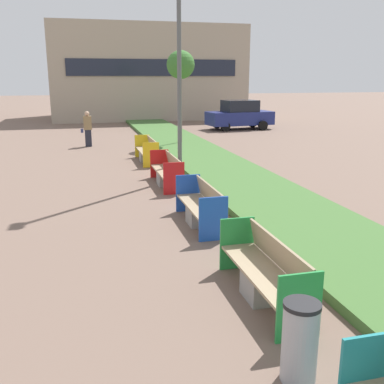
{
  "coord_description": "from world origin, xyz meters",
  "views": [
    {
      "loc": [
        -1.69,
        1.8,
        3.32
      ],
      "look_at": [
        0.9,
        12.04,
        0.6
      ],
      "focal_mm": 42.0,
      "sensor_mm": 36.0,
      "label": 1
    }
  ],
  "objects_px": {
    "litter_bin": "(300,342)",
    "pedestrian_walking": "(88,129)",
    "bench_green_frame": "(265,276)",
    "sapling_tree_far": "(181,65)",
    "bench_red_frame": "(167,173)",
    "bench_yellow_frame": "(147,152)",
    "street_lamp_post": "(179,25)",
    "bench_blue_frame": "(201,209)",
    "parked_car_distant": "(240,115)"
  },
  "relations": [
    {
      "from": "litter_bin",
      "to": "street_lamp_post",
      "type": "bearing_deg",
      "value": 84.52
    },
    {
      "from": "bench_blue_frame",
      "to": "parked_car_distant",
      "type": "height_order",
      "value": "parked_car_distant"
    },
    {
      "from": "bench_blue_frame",
      "to": "street_lamp_post",
      "type": "distance_m",
      "value": 6.7
    },
    {
      "from": "parked_car_distant",
      "to": "pedestrian_walking",
      "type": "bearing_deg",
      "value": -157.94
    },
    {
      "from": "street_lamp_post",
      "to": "parked_car_distant",
      "type": "xyz_separation_m",
      "value": [
        6.93,
        13.17,
        -3.97
      ]
    },
    {
      "from": "street_lamp_post",
      "to": "bench_green_frame",
      "type": "bearing_deg",
      "value": -94.04
    },
    {
      "from": "sapling_tree_far",
      "to": "pedestrian_walking",
      "type": "bearing_deg",
      "value": 169.18
    },
    {
      "from": "sapling_tree_far",
      "to": "parked_car_distant",
      "type": "bearing_deg",
      "value": 48.94
    },
    {
      "from": "litter_bin",
      "to": "pedestrian_walking",
      "type": "relative_size",
      "value": 0.56
    },
    {
      "from": "bench_yellow_frame",
      "to": "parked_car_distant",
      "type": "distance_m",
      "value": 12.5
    },
    {
      "from": "pedestrian_walking",
      "to": "bench_blue_frame",
      "type": "bearing_deg",
      "value": -80.38
    },
    {
      "from": "bench_green_frame",
      "to": "street_lamp_post",
      "type": "bearing_deg",
      "value": 85.96
    },
    {
      "from": "bench_yellow_frame",
      "to": "street_lamp_post",
      "type": "relative_size",
      "value": 0.27
    },
    {
      "from": "bench_blue_frame",
      "to": "pedestrian_walking",
      "type": "bearing_deg",
      "value": 99.62
    },
    {
      "from": "sapling_tree_far",
      "to": "parked_car_distant",
      "type": "relative_size",
      "value": 1.04
    },
    {
      "from": "street_lamp_post",
      "to": "parked_car_distant",
      "type": "height_order",
      "value": "street_lamp_post"
    },
    {
      "from": "bench_yellow_frame",
      "to": "pedestrian_walking",
      "type": "distance_m",
      "value": 5.26
    },
    {
      "from": "litter_bin",
      "to": "bench_yellow_frame",
      "type": "bearing_deg",
      "value": 88.34
    },
    {
      "from": "bench_yellow_frame",
      "to": "street_lamp_post",
      "type": "bearing_deg",
      "value": -79.28
    },
    {
      "from": "litter_bin",
      "to": "bench_blue_frame",
      "type": "bearing_deg",
      "value": 85.93
    },
    {
      "from": "bench_blue_frame",
      "to": "sapling_tree_far",
      "type": "xyz_separation_m",
      "value": [
        2.27,
        12.05,
        3.47
      ]
    },
    {
      "from": "bench_green_frame",
      "to": "litter_bin",
      "type": "bearing_deg",
      "value": -101.98
    },
    {
      "from": "bench_red_frame",
      "to": "litter_bin",
      "type": "height_order",
      "value": "litter_bin"
    },
    {
      "from": "pedestrian_walking",
      "to": "bench_yellow_frame",
      "type": "bearing_deg",
      "value": -65.33
    },
    {
      "from": "bench_green_frame",
      "to": "bench_red_frame",
      "type": "height_order",
      "value": "same"
    },
    {
      "from": "pedestrian_walking",
      "to": "parked_car_distant",
      "type": "relative_size",
      "value": 0.39
    },
    {
      "from": "bench_green_frame",
      "to": "pedestrian_walking",
      "type": "xyz_separation_m",
      "value": [
        -2.19,
        16.6,
        0.49
      ]
    },
    {
      "from": "bench_yellow_frame",
      "to": "litter_bin",
      "type": "xyz_separation_m",
      "value": [
        -0.4,
        -13.72,
        0.1
      ]
    },
    {
      "from": "bench_blue_frame",
      "to": "litter_bin",
      "type": "relative_size",
      "value": 2.36
    },
    {
      "from": "bench_blue_frame",
      "to": "street_lamp_post",
      "type": "relative_size",
      "value": 0.25
    },
    {
      "from": "bench_blue_frame",
      "to": "litter_bin",
      "type": "xyz_separation_m",
      "value": [
        -0.4,
        -5.58,
        0.11
      ]
    },
    {
      "from": "parked_car_distant",
      "to": "sapling_tree_far",
      "type": "bearing_deg",
      "value": -137.11
    },
    {
      "from": "bench_blue_frame",
      "to": "bench_red_frame",
      "type": "relative_size",
      "value": 0.93
    },
    {
      "from": "bench_yellow_frame",
      "to": "street_lamp_post",
      "type": "distance_m",
      "value": 5.57
    },
    {
      "from": "litter_bin",
      "to": "pedestrian_walking",
      "type": "height_order",
      "value": "pedestrian_walking"
    },
    {
      "from": "bench_red_frame",
      "to": "parked_car_distant",
      "type": "relative_size",
      "value": 0.55
    },
    {
      "from": "bench_red_frame",
      "to": "pedestrian_walking",
      "type": "relative_size",
      "value": 1.42
    },
    {
      "from": "bench_green_frame",
      "to": "pedestrian_walking",
      "type": "relative_size",
      "value": 1.4
    },
    {
      "from": "bench_blue_frame",
      "to": "street_lamp_post",
      "type": "bearing_deg",
      "value": 82.92
    },
    {
      "from": "street_lamp_post",
      "to": "bench_blue_frame",
      "type": "bearing_deg",
      "value": -97.08
    },
    {
      "from": "litter_bin",
      "to": "sapling_tree_far",
      "type": "bearing_deg",
      "value": 81.38
    },
    {
      "from": "parked_car_distant",
      "to": "bench_green_frame",
      "type": "bearing_deg",
      "value": -115.13
    },
    {
      "from": "street_lamp_post",
      "to": "pedestrian_walking",
      "type": "bearing_deg",
      "value": 109.31
    },
    {
      "from": "street_lamp_post",
      "to": "sapling_tree_far",
      "type": "height_order",
      "value": "street_lamp_post"
    },
    {
      "from": "bench_red_frame",
      "to": "bench_green_frame",
      "type": "bearing_deg",
      "value": -90.0
    },
    {
      "from": "bench_red_frame",
      "to": "street_lamp_post",
      "type": "bearing_deg",
      "value": 56.18
    },
    {
      "from": "bench_green_frame",
      "to": "bench_blue_frame",
      "type": "height_order",
      "value": "same"
    },
    {
      "from": "bench_blue_frame",
      "to": "pedestrian_walking",
      "type": "xyz_separation_m",
      "value": [
        -2.19,
        12.9,
        0.49
      ]
    },
    {
      "from": "bench_green_frame",
      "to": "sapling_tree_far",
      "type": "relative_size",
      "value": 0.52
    },
    {
      "from": "bench_blue_frame",
      "to": "bench_green_frame",
      "type": "bearing_deg",
      "value": -89.98
    }
  ]
}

